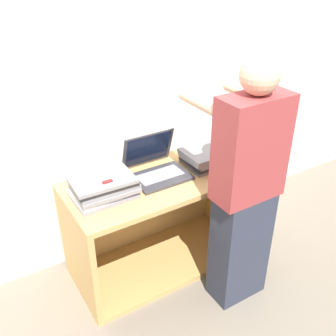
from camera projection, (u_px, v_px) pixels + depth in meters
ground_plane at (184, 287)px, 2.66m from camera, size 12.00×12.00×0.00m
wall_back at (129, 88)px, 2.57m from camera, size 8.00×0.05×2.40m
cart at (156, 217)px, 2.75m from camera, size 1.24×0.58×0.71m
laptop_open at (156, 168)px, 2.54m from camera, size 0.36×0.33×0.26m
laptop_stack_left at (104, 187)px, 2.31m from camera, size 0.38×0.28×0.13m
laptop_stack_right at (210, 156)px, 2.67m from camera, size 0.38×0.28×0.11m
person at (245, 191)px, 2.25m from camera, size 0.40×0.52×1.57m
inventory_tag at (107, 182)px, 2.23m from camera, size 0.06×0.02×0.01m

